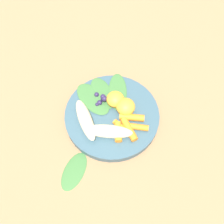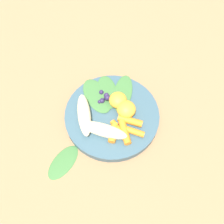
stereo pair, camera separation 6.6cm
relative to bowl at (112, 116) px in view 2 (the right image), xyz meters
The scene contains 16 objects.
ground_plane 0.01m from the bowl, ahead, with size 2.40×2.40×0.00m, color #99704C.
bowl is the anchor object (origin of this frame).
banana_peeled_left 0.07m from the bowl, 141.04° to the left, with size 0.12×0.03×0.03m, color beige.
banana_peeled_right 0.08m from the bowl, 81.04° to the left, with size 0.12×0.03×0.03m, color beige.
orange_segment_near 0.05m from the bowl, 44.21° to the right, with size 0.05×0.05×0.04m, color #F4A833.
orange_segment_far 0.05m from the bowl, 102.61° to the right, with size 0.05×0.05×0.04m, color #F4A833.
carrot_front 0.06m from the bowl, 164.99° to the left, with size 0.02×0.02×0.05m, color orange.
carrot_mid_left 0.06m from the bowl, behind, with size 0.01×0.01×0.06m, color orange.
carrot_mid_right 0.07m from the bowl, 168.93° to the right, with size 0.02×0.02×0.06m, color orange.
carrot_rear 0.08m from the bowl, 153.26° to the right, with size 0.02×0.02×0.06m, color orange.
carrot_small 0.06m from the bowl, 136.46° to the right, with size 0.02×0.02×0.06m, color orange.
blueberry_pile 0.05m from the bowl, ahead, with size 0.04×0.05×0.03m.
kale_leaf_left 0.07m from the bowl, 43.00° to the right, with size 0.12×0.05×0.01m, color #3D7038.
kale_leaf_right 0.07m from the bowl, ahead, with size 0.11×0.05×0.01m, color #3D7038.
kale_leaf_rear 0.07m from the bowl, 19.07° to the left, with size 0.12×0.06×0.01m, color #3D7038.
kale_leaf_stray 0.17m from the bowl, 117.85° to the left, with size 0.10×0.05×0.01m, color #3D7038.
Camera 2 is at (-0.30, 0.10, 0.62)m, focal length 40.84 mm.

